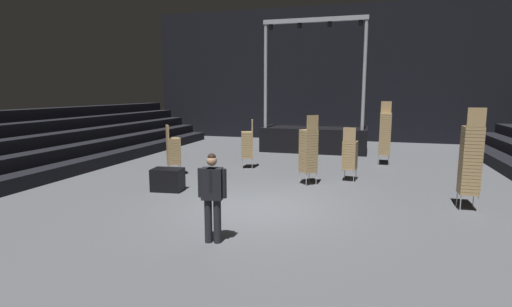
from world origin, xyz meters
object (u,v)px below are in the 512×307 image
(chair_stack_front_right, at_px, (308,150))
(chair_stack_mid_left, at_px, (350,154))
(stage_riser, at_px, (315,136))
(chair_stack_front_left, at_px, (173,150))
(chair_stack_mid_centre, at_px, (471,159))
(chair_stack_mid_right, at_px, (247,144))
(chair_stack_rear_left, at_px, (385,133))
(equipment_road_case, at_px, (168,180))
(man_with_tie, at_px, (212,193))

(chair_stack_front_right, xyz_separation_m, chair_stack_mid_left, (1.24, 0.89, -0.21))
(stage_riser, xyz_separation_m, chair_stack_front_left, (-3.99, -7.30, 0.18))
(stage_riser, bearing_deg, chair_stack_mid_centre, -60.55)
(chair_stack_mid_right, distance_m, chair_stack_rear_left, 5.59)
(chair_stack_front_right, distance_m, chair_stack_mid_right, 3.41)
(chair_stack_mid_left, distance_m, chair_stack_mid_right, 4.10)
(chair_stack_mid_left, bearing_deg, chair_stack_mid_right, 171.83)
(chair_stack_front_left, bearing_deg, equipment_road_case, -14.36)
(equipment_road_case, bearing_deg, man_with_tie, -50.07)
(equipment_road_case, bearing_deg, chair_stack_front_left, 113.27)
(man_with_tie, distance_m, chair_stack_mid_right, 7.66)
(man_with_tie, xyz_separation_m, chair_stack_mid_left, (2.29, 6.28, -0.11))
(chair_stack_front_right, distance_m, chair_stack_mid_centre, 4.54)
(chair_stack_rear_left, bearing_deg, man_with_tie, 70.85)
(stage_riser, bearing_deg, chair_stack_front_right, -83.87)
(chair_stack_mid_right, bearing_deg, stage_riser, -37.10)
(man_with_tie, height_order, chair_stack_mid_centre, chair_stack_mid_centre)
(chair_stack_front_left, distance_m, chair_stack_mid_centre, 9.19)
(chair_stack_mid_centre, bearing_deg, chair_stack_mid_left, 139.17)
(chair_stack_mid_left, height_order, equipment_road_case, chair_stack_mid_left)
(stage_riser, distance_m, equipment_road_case, 9.84)
(chair_stack_mid_left, xyz_separation_m, chair_stack_mid_right, (-3.92, 1.20, 0.04))
(man_with_tie, height_order, chair_stack_front_right, chair_stack_front_right)
(chair_stack_mid_right, bearing_deg, chair_stack_rear_left, -84.11)
(chair_stack_front_left, distance_m, chair_stack_mid_left, 6.08)
(chair_stack_front_right, distance_m, equipment_road_case, 4.44)
(equipment_road_case, bearing_deg, chair_stack_mid_left, 29.04)
(chair_stack_mid_centre, relative_size, equipment_road_case, 2.84)
(chair_stack_front_right, height_order, chair_stack_rear_left, chair_stack_rear_left)
(chair_stack_front_left, relative_size, chair_stack_mid_right, 0.95)
(man_with_tie, bearing_deg, stage_riser, -99.38)
(stage_riser, distance_m, chair_stack_mid_centre, 10.28)
(chair_stack_front_right, bearing_deg, chair_stack_mid_left, -7.96)
(stage_riser, distance_m, chair_stack_front_left, 8.32)
(stage_riser, relative_size, chair_stack_front_left, 3.50)
(man_with_tie, bearing_deg, chair_stack_mid_left, -118.23)
(chair_stack_mid_right, relative_size, chair_stack_rear_left, 0.73)
(chair_stack_front_right, height_order, chair_stack_mid_left, chair_stack_front_right)
(stage_riser, bearing_deg, chair_stack_front_left, -118.66)
(chair_stack_mid_right, xyz_separation_m, chair_stack_mid_centre, (6.94, -3.67, 0.34))
(chair_stack_front_left, distance_m, chair_stack_front_right, 4.79)
(chair_stack_front_left, distance_m, chair_stack_mid_right, 2.92)
(equipment_road_case, bearing_deg, chair_stack_front_right, 26.70)
(chair_stack_mid_centre, distance_m, chair_stack_rear_left, 6.15)
(man_with_tie, height_order, equipment_road_case, man_with_tie)
(chair_stack_rear_left, xyz_separation_m, equipment_road_case, (-6.35, -6.26, -0.94))
(equipment_road_case, bearing_deg, chair_stack_rear_left, 44.59)
(chair_stack_front_left, xyz_separation_m, equipment_road_case, (0.87, -2.03, -0.56))
(stage_riser, bearing_deg, chair_stack_mid_left, -72.57)
(chair_stack_front_right, xyz_separation_m, chair_stack_mid_right, (-2.68, 2.10, -0.17))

